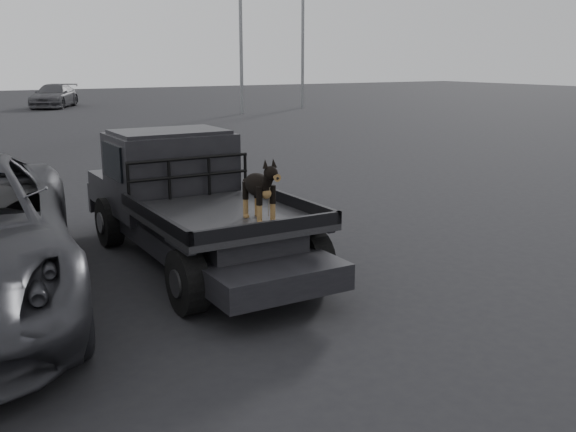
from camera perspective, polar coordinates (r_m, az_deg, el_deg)
ground at (r=7.77m, az=0.91°, el=-7.55°), size 120.00×120.00×0.00m
flatbed_ute at (r=9.14m, az=-8.11°, el=-1.36°), size 2.00×5.40×0.92m
ute_cab at (r=9.83m, az=-10.42°, el=4.97°), size 1.72×1.30×0.88m
headache_rack at (r=9.17m, az=-8.74°, el=3.37°), size 1.80×0.08×0.55m
dog at (r=7.73m, az=-2.61°, el=2.32°), size 0.32×0.60×0.74m
distant_car_b at (r=41.77m, az=-20.08°, el=10.00°), size 3.93×5.14×1.39m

